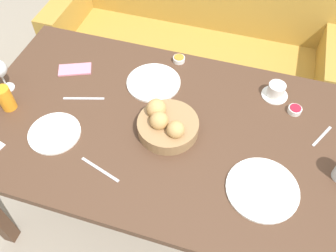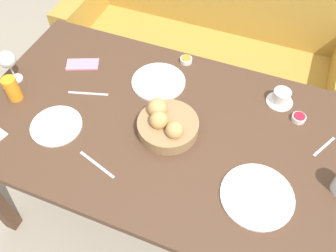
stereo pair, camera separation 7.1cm
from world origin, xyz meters
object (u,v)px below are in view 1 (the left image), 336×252
(fork_silver, at_px, (84,98))
(cell_phone, at_px, (75,69))
(coffee_cup, at_px, (276,91))
(knife_silver, at_px, (100,169))
(juice_glass, at_px, (6,98))
(jam_bowl_berry, at_px, (295,110))
(couch, at_px, (194,51))
(spoon_coffee, at_px, (322,136))
(bread_basket, at_px, (167,124))
(jam_bowl_honey, at_px, (179,59))
(plate_far_center, at_px, (154,82))
(plate_near_left, at_px, (55,133))
(plate_near_right, at_px, (262,189))

(fork_silver, relative_size, cell_phone, 1.05)
(coffee_cup, xyz_separation_m, knife_silver, (-0.58, -0.57, -0.03))
(juice_glass, bearing_deg, jam_bowl_berry, 15.84)
(couch, distance_m, cell_phone, 1.02)
(spoon_coffee, relative_size, cell_phone, 0.74)
(jam_bowl_berry, bearing_deg, cell_phone, -177.70)
(coffee_cup, distance_m, spoon_coffee, 0.27)
(couch, distance_m, bread_basket, 1.15)
(jam_bowl_honey, bearing_deg, knife_silver, -99.94)
(couch, height_order, juice_glass, couch)
(cell_phone, bearing_deg, coffee_cup, 6.90)
(juice_glass, relative_size, knife_silver, 0.64)
(plate_far_center, distance_m, juice_glass, 0.63)
(juice_glass, distance_m, knife_silver, 0.53)
(plate_near_left, bearing_deg, coffee_cup, 29.89)
(plate_near_left, bearing_deg, jam_bowl_berry, 23.79)
(fork_silver, bearing_deg, plate_near_left, -97.86)
(bread_basket, bearing_deg, plate_far_center, 119.53)
(fork_silver, bearing_deg, plate_far_center, 34.35)
(plate_far_center, bearing_deg, spoon_coffee, -6.56)
(jam_bowl_berry, bearing_deg, fork_silver, -167.67)
(jam_bowl_honey, bearing_deg, plate_near_left, -122.47)
(plate_near_right, bearing_deg, coffee_cup, 91.52)
(plate_near_left, xyz_separation_m, knife_silver, (0.24, -0.10, -0.00))
(couch, relative_size, plate_far_center, 7.50)
(coffee_cup, xyz_separation_m, cell_phone, (-0.91, -0.11, -0.03))
(bread_basket, bearing_deg, cell_phone, 157.47)
(knife_silver, distance_m, cell_phone, 0.57)
(jam_bowl_honey, xyz_separation_m, cell_phone, (-0.45, -0.20, -0.01))
(plate_far_center, bearing_deg, cell_phone, -176.11)
(bread_basket, xyz_separation_m, plate_near_right, (0.41, -0.16, -0.04))
(couch, bearing_deg, plate_near_left, -104.02)
(plate_near_left, relative_size, coffee_cup, 1.85)
(jam_bowl_honey, bearing_deg, couch, 95.76)
(coffee_cup, distance_m, cell_phone, 0.92)
(plate_near_right, relative_size, jam_bowl_honey, 4.61)
(plate_far_center, height_order, cell_phone, plate_far_center)
(couch, height_order, knife_silver, couch)
(juice_glass, relative_size, jam_bowl_berry, 1.95)
(juice_glass, bearing_deg, bread_basket, 6.48)
(bread_basket, distance_m, jam_bowl_berry, 0.55)
(plate_far_center, relative_size, coffee_cup, 2.14)
(juice_glass, height_order, spoon_coffee, juice_glass)
(coffee_cup, distance_m, fork_silver, 0.83)
(couch, bearing_deg, bread_basket, -82.89)
(plate_near_left, bearing_deg, plate_near_right, -0.46)
(couch, xyz_separation_m, jam_bowl_honey, (0.06, -0.62, 0.46))
(plate_near_left, bearing_deg, cell_phone, 103.67)
(plate_near_right, height_order, knife_silver, plate_near_right)
(plate_near_left, relative_size, plate_near_right, 0.80)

